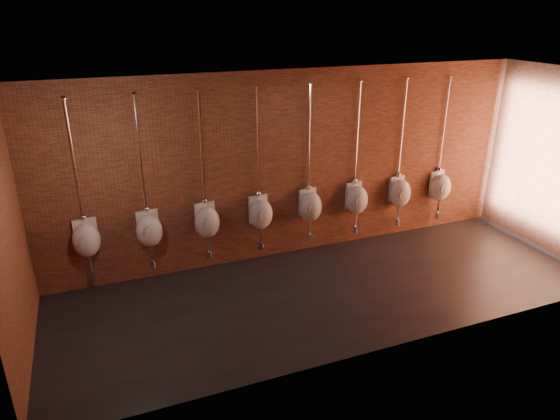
{
  "coord_description": "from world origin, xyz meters",
  "views": [
    {
      "loc": [
        -3.21,
        -5.94,
        4.11
      ],
      "look_at": [
        -0.53,
        0.9,
        1.1
      ],
      "focal_mm": 32.0,
      "sensor_mm": 36.0,
      "label": 1
    }
  ],
  "objects_px": {
    "urinal_5": "(357,199)",
    "urinal_2": "(207,221)",
    "urinal_0": "(86,239)",
    "urinal_3": "(260,213)",
    "urinal_6": "(400,192)",
    "urinal_4": "(310,206)",
    "urinal_1": "(149,230)",
    "urinal_7": "(440,186)"
  },
  "relations": [
    {
      "from": "urinal_5",
      "to": "urinal_2",
      "type": "bearing_deg",
      "value": 180.0
    },
    {
      "from": "urinal_0",
      "to": "urinal_3",
      "type": "relative_size",
      "value": 1.0
    },
    {
      "from": "urinal_6",
      "to": "urinal_3",
      "type": "bearing_deg",
      "value": 180.0
    },
    {
      "from": "urinal_2",
      "to": "urinal_3",
      "type": "distance_m",
      "value": 0.92
    },
    {
      "from": "urinal_0",
      "to": "urinal_3",
      "type": "distance_m",
      "value": 2.75
    },
    {
      "from": "urinal_4",
      "to": "urinal_5",
      "type": "xyz_separation_m",
      "value": [
        0.92,
        0.0,
        0.0
      ]
    },
    {
      "from": "urinal_0",
      "to": "urinal_6",
      "type": "height_order",
      "value": "same"
    },
    {
      "from": "urinal_3",
      "to": "urinal_6",
      "type": "relative_size",
      "value": 1.0
    },
    {
      "from": "urinal_4",
      "to": "urinal_6",
      "type": "xyz_separation_m",
      "value": [
        1.83,
        0.0,
        0.0
      ]
    },
    {
      "from": "urinal_0",
      "to": "urinal_3",
      "type": "bearing_deg",
      "value": 0.0
    },
    {
      "from": "urinal_1",
      "to": "urinal_5",
      "type": "bearing_deg",
      "value": 0.0
    },
    {
      "from": "urinal_4",
      "to": "urinal_5",
      "type": "relative_size",
      "value": 1.0
    },
    {
      "from": "urinal_7",
      "to": "urinal_1",
      "type": "bearing_deg",
      "value": 180.0
    },
    {
      "from": "urinal_4",
      "to": "urinal_7",
      "type": "height_order",
      "value": "same"
    },
    {
      "from": "urinal_0",
      "to": "urinal_5",
      "type": "xyz_separation_m",
      "value": [
        4.58,
        0.0,
        0.0
      ]
    },
    {
      "from": "urinal_1",
      "to": "urinal_5",
      "type": "distance_m",
      "value": 3.66
    },
    {
      "from": "urinal_3",
      "to": "urinal_5",
      "type": "relative_size",
      "value": 1.0
    },
    {
      "from": "urinal_0",
      "to": "urinal_5",
      "type": "relative_size",
      "value": 1.0
    },
    {
      "from": "urinal_1",
      "to": "urinal_7",
      "type": "distance_m",
      "value": 5.49
    },
    {
      "from": "urinal_5",
      "to": "urinal_3",
      "type": "bearing_deg",
      "value": 180.0
    },
    {
      "from": "urinal_3",
      "to": "urinal_5",
      "type": "height_order",
      "value": "same"
    },
    {
      "from": "urinal_4",
      "to": "urinal_2",
      "type": "bearing_deg",
      "value": 180.0
    },
    {
      "from": "urinal_0",
      "to": "urinal_6",
      "type": "xyz_separation_m",
      "value": [
        5.49,
        0.0,
        0.0
      ]
    },
    {
      "from": "urinal_0",
      "to": "urinal_3",
      "type": "xyz_separation_m",
      "value": [
        2.75,
        0.0,
        0.0
      ]
    },
    {
      "from": "urinal_0",
      "to": "urinal_4",
      "type": "bearing_deg",
      "value": 0.0
    },
    {
      "from": "urinal_3",
      "to": "urinal_7",
      "type": "height_order",
      "value": "same"
    },
    {
      "from": "urinal_2",
      "to": "urinal_4",
      "type": "height_order",
      "value": "same"
    },
    {
      "from": "urinal_5",
      "to": "urinal_7",
      "type": "height_order",
      "value": "same"
    },
    {
      "from": "urinal_2",
      "to": "urinal_3",
      "type": "xyz_separation_m",
      "value": [
        0.92,
        0.0,
        0.0
      ]
    },
    {
      "from": "urinal_6",
      "to": "urinal_0",
      "type": "bearing_deg",
      "value": 180.0
    },
    {
      "from": "urinal_4",
      "to": "urinal_1",
      "type": "bearing_deg",
      "value": 180.0
    },
    {
      "from": "urinal_1",
      "to": "urinal_3",
      "type": "bearing_deg",
      "value": 0.0
    },
    {
      "from": "urinal_1",
      "to": "urinal_3",
      "type": "xyz_separation_m",
      "value": [
        1.83,
        0.0,
        0.0
      ]
    },
    {
      "from": "urinal_6",
      "to": "urinal_1",
      "type": "bearing_deg",
      "value": 180.0
    },
    {
      "from": "urinal_1",
      "to": "urinal_6",
      "type": "relative_size",
      "value": 1.0
    },
    {
      "from": "urinal_1",
      "to": "urinal_2",
      "type": "bearing_deg",
      "value": 0.0
    },
    {
      "from": "urinal_0",
      "to": "urinal_1",
      "type": "xyz_separation_m",
      "value": [
        0.92,
        0.0,
        0.0
      ]
    },
    {
      "from": "urinal_3",
      "to": "urinal_4",
      "type": "distance_m",
      "value": 0.92
    },
    {
      "from": "urinal_1",
      "to": "urinal_3",
      "type": "relative_size",
      "value": 1.0
    },
    {
      "from": "urinal_6",
      "to": "urinal_7",
      "type": "relative_size",
      "value": 1.0
    },
    {
      "from": "urinal_2",
      "to": "urinal_7",
      "type": "xyz_separation_m",
      "value": [
        4.58,
        0.0,
        0.0
      ]
    },
    {
      "from": "urinal_1",
      "to": "urinal_4",
      "type": "xyz_separation_m",
      "value": [
        2.75,
        0.0,
        0.0
      ]
    }
  ]
}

